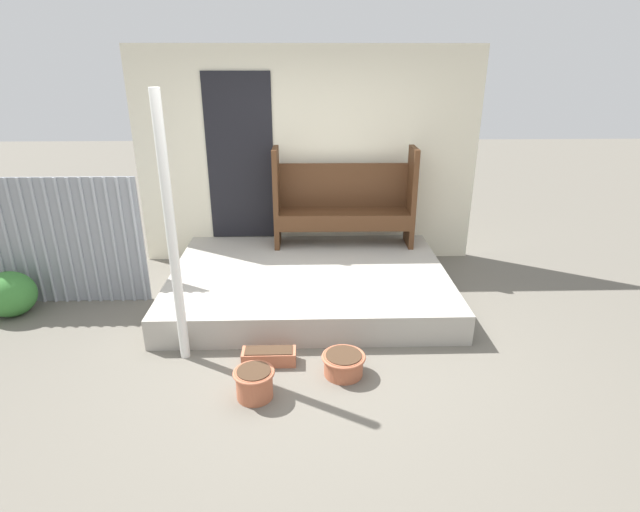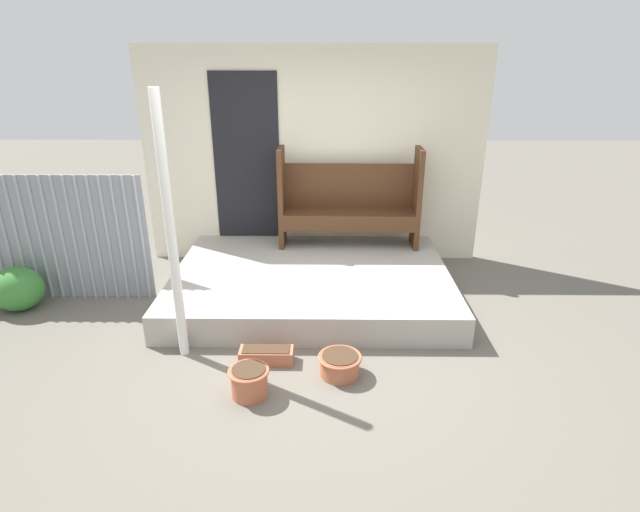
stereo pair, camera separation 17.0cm
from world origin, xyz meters
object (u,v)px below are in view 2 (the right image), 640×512
Objects in this scene: flower_pot_left at (249,381)px; planter_box_rect at (266,355)px; bench at (349,199)px; support_post at (171,234)px; flower_pot_middle at (340,364)px; shrub_by_fence at (17,289)px.

flower_pot_left is 0.70× the size of planter_box_rect.
flower_pot_left is at bearing -107.77° from bench.
planter_box_rect is at bearing -9.85° from support_post.
flower_pot_middle is (1.38, -0.31, -1.03)m from support_post.
bench is 5.17× the size of flower_pot_left.
planter_box_rect is (0.08, 0.45, -0.07)m from flower_pot_left.
support_post is 4.31× the size of shrub_by_fence.
bench is 3.62× the size of planter_box_rect.
bench is at bearing 69.77° from planter_box_rect.
flower_pot_middle is at bearing -12.62° from support_post.
bench is (1.53, 2.01, -0.26)m from support_post.
bench is at bearing 86.10° from flower_pot_middle.
shrub_by_fence is at bearing 161.18° from flower_pot_middle.
support_post is at bearing -126.67° from bench.
flower_pot_left is 0.47m from planter_box_rect.
flower_pot_middle is 0.70× the size of shrub_by_fence.
flower_pot_middle reaches higher than planter_box_rect.
support_post reaches higher than flower_pot_middle.
planter_box_rect is at bearing -109.49° from bench.
flower_pot_left reaches higher than flower_pot_middle.
support_post reaches higher than flower_pot_left.
planter_box_rect is (0.75, -0.13, -1.06)m from support_post.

